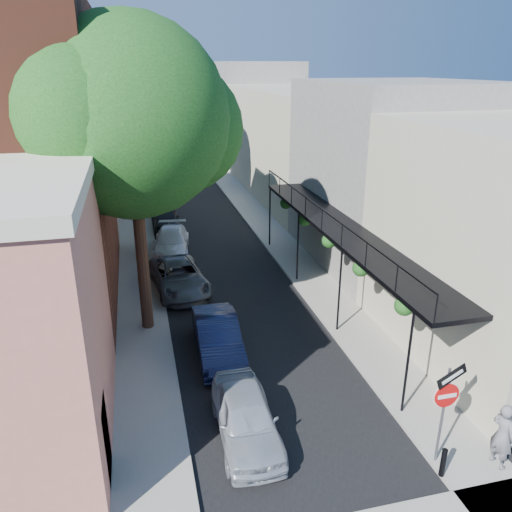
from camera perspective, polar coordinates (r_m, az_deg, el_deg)
road_surface at (r=39.18m, az=-7.79°, el=6.51°), size 6.00×64.00×0.01m
sidewalk_left at (r=38.99m, az=-13.67°, el=6.11°), size 2.00×64.00×0.12m
sidewalk_right at (r=39.76m, az=-2.02°, el=6.98°), size 2.00×64.00×0.12m
buildings_left at (r=37.26m, az=-22.64°, el=12.12°), size 10.10×59.10×12.00m
buildings_right at (r=39.74m, az=5.31°, el=13.31°), size 9.80×55.00×10.00m
sign_post at (r=13.54m, az=20.90°, el=-15.03°), size 0.89×0.17×2.99m
bollard at (r=14.09m, az=20.60°, el=-21.23°), size 0.14×0.14×0.80m
oak_near at (r=18.14m, az=-12.77°, el=14.77°), size 7.48×6.80×11.42m
oak_mid at (r=26.14m, az=-13.29°, el=14.69°), size 6.60×6.00×10.20m
oak_far at (r=35.08m, az=-13.69°, el=18.12°), size 7.70×7.00×11.90m
parked_car_a at (r=14.35m, az=-1.15°, el=-17.93°), size 1.67×3.99×1.35m
parked_car_b at (r=17.90m, az=-4.40°, el=-9.24°), size 1.58×4.26×1.39m
parked_car_c at (r=22.98m, az=-8.79°, el=-2.40°), size 2.72×4.97×1.32m
parked_car_d at (r=27.59m, az=-9.64°, el=1.59°), size 2.39×4.73×1.32m
parked_car_e at (r=31.94m, az=-10.29°, el=4.29°), size 1.66×4.04×1.37m
parked_car_f at (r=36.07m, az=-11.45°, el=6.08°), size 1.90×4.13×1.31m
pedestrian at (r=14.62m, az=26.35°, el=-17.90°), size 0.53×0.72×1.82m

